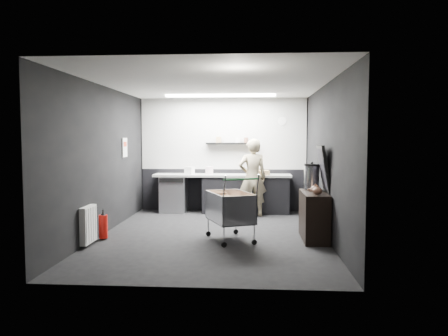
{
  "coord_description": "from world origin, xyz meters",
  "views": [
    {
      "loc": [
        0.73,
        -7.72,
        1.76
      ],
      "look_at": [
        0.18,
        0.4,
        1.19
      ],
      "focal_mm": 35.0,
      "sensor_mm": 36.0,
      "label": 1
    }
  ],
  "objects": [
    {
      "name": "ceiling",
      "position": [
        0.0,
        0.0,
        2.7
      ],
      "size": [
        5.5,
        5.5,
        0.0
      ],
      "primitive_type": "plane",
      "rotation": [
        3.14,
        0.0,
        0.0
      ],
      "color": "white",
      "rests_on": "wall_back"
    },
    {
      "name": "person",
      "position": [
        0.71,
        1.97,
        0.87
      ],
      "size": [
        0.69,
        0.52,
        1.73
      ],
      "primitive_type": "imported",
      "rotation": [
        0.0,
        0.0,
        3.31
      ],
      "color": "beige",
      "rests_on": "floor"
    },
    {
      "name": "poster",
      "position": [
        -1.98,
        1.3,
        1.55
      ],
      "size": [
        0.02,
        0.3,
        0.4
      ],
      "primitive_type": "cube",
      "color": "white",
      "rests_on": "wall_left"
    },
    {
      "name": "floating_shelf",
      "position": [
        0.2,
        2.62,
        1.62
      ],
      "size": [
        1.2,
        0.22,
        0.04
      ],
      "primitive_type": "cube",
      "color": "black",
      "rests_on": "wall_back"
    },
    {
      "name": "kitchen_wall_panel",
      "position": [
        0.0,
        2.73,
        1.85
      ],
      "size": [
        3.95,
        0.02,
        1.7
      ],
      "primitive_type": "cube",
      "color": "#B9BAB5",
      "rests_on": "wall_back"
    },
    {
      "name": "ceiling_strip",
      "position": [
        0.0,
        1.85,
        2.67
      ],
      "size": [
        2.4,
        0.2,
        0.04
      ],
      "primitive_type": "cube",
      "color": "white",
      "rests_on": "ceiling"
    },
    {
      "name": "sideboard",
      "position": [
        1.79,
        -0.15,
        0.52
      ],
      "size": [
        0.46,
        1.09,
        1.63
      ],
      "color": "black",
      "rests_on": "floor"
    },
    {
      "name": "white_container",
      "position": [
        -0.77,
        2.37,
        0.99
      ],
      "size": [
        0.24,
        0.22,
        0.17
      ],
      "primitive_type": "cube",
      "rotation": [
        0.0,
        0.0,
        -0.4
      ],
      "color": "white",
      "rests_on": "prep_counter"
    },
    {
      "name": "shopping_cart",
      "position": [
        0.33,
        -0.36,
        0.53
      ],
      "size": [
        0.97,
        1.24,
        1.12
      ],
      "color": "silver",
      "rests_on": "floor"
    },
    {
      "name": "dado_panel",
      "position": [
        0.0,
        2.73,
        0.5
      ],
      "size": [
        3.95,
        0.02,
        1.0
      ],
      "primitive_type": "cube",
      "color": "black",
      "rests_on": "wall_back"
    },
    {
      "name": "radiator",
      "position": [
        -1.94,
        -0.9,
        0.35
      ],
      "size": [
        0.1,
        0.5,
        0.6
      ],
      "primitive_type": "cube",
      "color": "white",
      "rests_on": "wall_left"
    },
    {
      "name": "wall_right",
      "position": [
        2.0,
        0.0,
        1.35
      ],
      "size": [
        0.0,
        5.5,
        5.5
      ],
      "primitive_type": "plane",
      "rotation": [
        1.57,
        0.0,
        -1.57
      ],
      "color": "black",
      "rests_on": "floor"
    },
    {
      "name": "wall_back",
      "position": [
        0.0,
        2.75,
        1.35
      ],
      "size": [
        5.5,
        0.0,
        5.5
      ],
      "primitive_type": "plane",
      "rotation": [
        1.57,
        0.0,
        0.0
      ],
      "color": "black",
      "rests_on": "floor"
    },
    {
      "name": "floor",
      "position": [
        0.0,
        0.0,
        0.0
      ],
      "size": [
        5.5,
        5.5,
        0.0
      ],
      "primitive_type": "plane",
      "color": "black",
      "rests_on": "ground"
    },
    {
      "name": "fire_extinguisher",
      "position": [
        -1.85,
        -0.45,
        0.24
      ],
      "size": [
        0.15,
        0.15,
        0.5
      ],
      "color": "red",
      "rests_on": "floor"
    },
    {
      "name": "wall_clock",
      "position": [
        1.4,
        2.72,
        2.15
      ],
      "size": [
        0.2,
        0.03,
        0.2
      ],
      "primitive_type": "cylinder",
      "rotation": [
        1.57,
        0.0,
        0.0
      ],
      "color": "white",
      "rests_on": "wall_back"
    },
    {
      "name": "wall_front",
      "position": [
        0.0,
        -2.75,
        1.35
      ],
      "size": [
        5.5,
        0.0,
        5.5
      ],
      "primitive_type": "plane",
      "rotation": [
        -1.57,
        0.0,
        0.0
      ],
      "color": "black",
      "rests_on": "floor"
    },
    {
      "name": "prep_counter",
      "position": [
        0.14,
        2.42,
        0.46
      ],
      "size": [
        3.2,
        0.61,
        0.9
      ],
      "color": "black",
      "rests_on": "floor"
    },
    {
      "name": "poster_red_band",
      "position": [
        -1.98,
        1.3,
        1.62
      ],
      "size": [
        0.02,
        0.22,
        0.1
      ],
      "primitive_type": "cube",
      "color": "red",
      "rests_on": "poster"
    },
    {
      "name": "cardboard_box",
      "position": [
        0.83,
        2.37,
        0.95
      ],
      "size": [
        0.55,
        0.45,
        0.1
      ],
      "primitive_type": "cube",
      "rotation": [
        0.0,
        0.0,
        0.14
      ],
      "color": "tan",
      "rests_on": "prep_counter"
    },
    {
      "name": "wall_left",
      "position": [
        -2.0,
        0.0,
        1.35
      ],
      "size": [
        0.0,
        5.5,
        5.5
      ],
      "primitive_type": "plane",
      "rotation": [
        1.57,
        0.0,
        1.57
      ],
      "color": "black",
      "rests_on": "floor"
    },
    {
      "name": "pink_tub",
      "position": [
        -0.31,
        2.42,
        0.99
      ],
      "size": [
        0.18,
        0.18,
        0.18
      ],
      "primitive_type": "cylinder",
      "color": "white",
      "rests_on": "prep_counter"
    }
  ]
}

